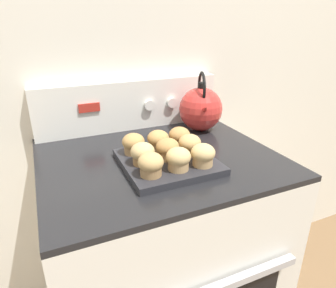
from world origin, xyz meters
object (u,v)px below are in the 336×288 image
(muffin_pan, at_px, (167,162))
(tea_kettle, at_px, (201,108))
(muffin_r0_c1, at_px, (178,159))
(muffin_r0_c2, at_px, (203,155))
(muffin_r1_c1, at_px, (167,149))
(muffin_r0_c0, at_px, (151,164))
(muffin_r2_c2, at_px, (179,137))
(muffin_r2_c1, at_px, (157,141))
(stove_range, at_px, (160,260))
(muffin_r1_c2, at_px, (190,145))
(muffin_r1_c0, at_px, (143,154))
(muffin_r2_c0, at_px, (133,144))

(muffin_pan, bearing_deg, tea_kettle, 43.38)
(muffin_r0_c1, distance_m, muffin_r0_c2, 0.08)
(muffin_r1_c1, bearing_deg, muffin_r0_c0, -136.71)
(muffin_r2_c2, bearing_deg, muffin_pan, -136.34)
(muffin_r0_c0, xyz_separation_m, muffin_r2_c1, (0.08, 0.15, 0.00))
(stove_range, relative_size, muffin_r1_c2, 12.68)
(muffin_r0_c0, bearing_deg, muffin_r0_c2, -1.46)
(muffin_r1_c2, distance_m, muffin_r2_c2, 0.07)
(muffin_r0_c1, relative_size, muffin_r2_c1, 1.00)
(muffin_r2_c1, xyz_separation_m, tea_kettle, (0.25, 0.16, 0.04))
(muffin_r1_c0, bearing_deg, muffin_r2_c2, 26.16)
(muffin_pan, relative_size, muffin_r2_c2, 3.87)
(muffin_r0_c0, distance_m, muffin_r1_c1, 0.11)
(muffin_r1_c0, bearing_deg, muffin_r1_c1, 1.22)
(muffin_pan, bearing_deg, muffin_r2_c0, 134.69)
(muffin_r0_c1, relative_size, muffin_r2_c0, 1.00)
(tea_kettle, bearing_deg, muffin_r2_c2, -136.75)
(muffin_pan, relative_size, muffin_r0_c1, 3.87)
(muffin_pan, distance_m, muffin_r2_c1, 0.09)
(muffin_pan, distance_m, muffin_r0_c2, 0.12)
(muffin_r0_c2, relative_size, muffin_r1_c2, 1.00)
(muffin_r1_c0, bearing_deg, muffin_r1_c2, 1.18)
(muffin_r0_c1, height_order, tea_kettle, tea_kettle)
(stove_range, distance_m, muffin_r0_c1, 0.53)
(muffin_r1_c2, bearing_deg, muffin_r0_c0, -153.93)
(stove_range, distance_m, tea_kettle, 0.62)
(muffin_r1_c0, distance_m, muffin_r1_c2, 0.16)
(muffin_r0_c2, relative_size, muffin_r2_c2, 1.00)
(muffin_pan, xyz_separation_m, muffin_r2_c1, (-0.00, 0.08, 0.04))
(muffin_r1_c0, height_order, muffin_r1_c1, same)
(muffin_r2_c0, relative_size, tea_kettle, 0.30)
(muffin_r2_c2, bearing_deg, muffin_r1_c1, -136.21)
(muffin_r1_c1, distance_m, tea_kettle, 0.35)
(stove_range, distance_m, muffin_r2_c2, 0.51)
(muffin_r0_c0, xyz_separation_m, muffin_r1_c2, (0.16, 0.08, 0.00))
(muffin_r1_c0, distance_m, muffin_r2_c0, 0.08)
(muffin_r1_c2, bearing_deg, muffin_r0_c2, -90.04)
(muffin_r0_c1, bearing_deg, muffin_pan, 89.78)
(stove_range, xyz_separation_m, muffin_r0_c2, (0.08, -0.16, 0.50))
(muffin_r2_c1, bearing_deg, muffin_r1_c1, -88.04)
(muffin_pan, distance_m, muffin_r1_c2, 0.09)
(muffin_r0_c1, height_order, muffin_r2_c2, same)
(muffin_r0_c0, height_order, muffin_r0_c1, same)
(stove_range, distance_m, muffin_r1_c2, 0.52)
(muffin_r0_c2, bearing_deg, muffin_r0_c1, 176.39)
(muffin_pan, relative_size, tea_kettle, 1.18)
(muffin_r0_c2, height_order, muffin_r1_c2, same)
(muffin_pan, distance_m, muffin_r2_c0, 0.12)
(muffin_pan, xyz_separation_m, muffin_r0_c1, (-0.00, -0.08, 0.04))
(muffin_r2_c1, bearing_deg, muffin_r0_c2, -62.54)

